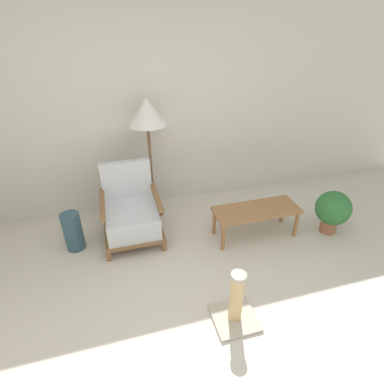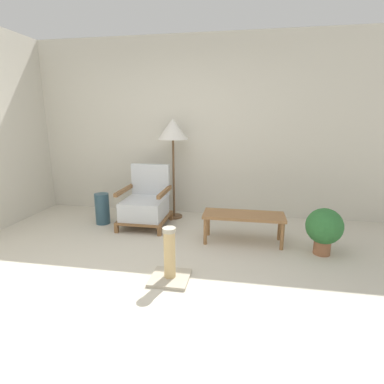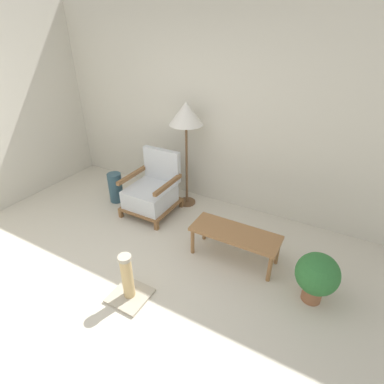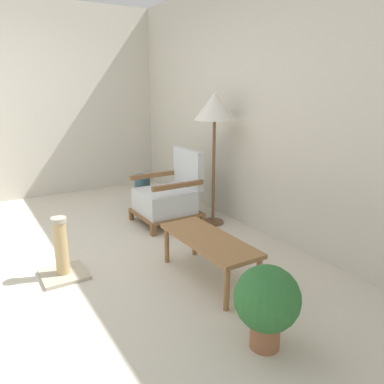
{
  "view_description": "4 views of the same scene",
  "coord_description": "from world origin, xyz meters",
  "px_view_note": "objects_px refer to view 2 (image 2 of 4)",
  "views": [
    {
      "loc": [
        -0.52,
        -1.26,
        2.24
      ],
      "look_at": [
        0.28,
        1.56,
        0.55
      ],
      "focal_mm": 28.0,
      "sensor_mm": 36.0,
      "label": 1
    },
    {
      "loc": [
        0.95,
        -2.26,
        1.52
      ],
      "look_at": [
        0.28,
        1.56,
        0.55
      ],
      "focal_mm": 28.0,
      "sensor_mm": 36.0,
      "label": 2
    },
    {
      "loc": [
        1.83,
        -1.24,
        2.38
      ],
      "look_at": [
        0.28,
        1.56,
        0.55
      ],
      "focal_mm": 28.0,
      "sensor_mm": 36.0,
      "label": 3
    },
    {
      "loc": [
        3.31,
        -0.32,
        1.56
      ],
      "look_at": [
        0.28,
        1.56,
        0.55
      ],
      "focal_mm": 35.0,
      "sensor_mm": 36.0,
      "label": 4
    }
  ],
  "objects_px": {
    "vase": "(102,209)",
    "scratching_post": "(170,262)",
    "coffee_table": "(244,218)",
    "potted_plant": "(324,228)",
    "floor_lamp": "(173,132)",
    "armchair": "(146,204)"
  },
  "relations": [
    {
      "from": "vase",
      "to": "scratching_post",
      "type": "distance_m",
      "value": 1.92
    },
    {
      "from": "coffee_table",
      "to": "potted_plant",
      "type": "xyz_separation_m",
      "value": [
        0.89,
        -0.18,
        -0.0
      ]
    },
    {
      "from": "coffee_table",
      "to": "vase",
      "type": "xyz_separation_m",
      "value": [
        -2.03,
        0.33,
        -0.1
      ]
    },
    {
      "from": "vase",
      "to": "scratching_post",
      "type": "xyz_separation_m",
      "value": [
        1.35,
        -1.36,
        -0.05
      ]
    },
    {
      "from": "vase",
      "to": "coffee_table",
      "type": "bearing_deg",
      "value": -9.27
    },
    {
      "from": "coffee_table",
      "to": "vase",
      "type": "bearing_deg",
      "value": 170.73
    },
    {
      "from": "floor_lamp",
      "to": "scratching_post",
      "type": "relative_size",
      "value": 2.85
    },
    {
      "from": "armchair",
      "to": "coffee_table",
      "type": "relative_size",
      "value": 0.86
    },
    {
      "from": "vase",
      "to": "potted_plant",
      "type": "bearing_deg",
      "value": -9.99
    },
    {
      "from": "floor_lamp",
      "to": "coffee_table",
      "type": "relative_size",
      "value": 1.52
    },
    {
      "from": "vase",
      "to": "potted_plant",
      "type": "relative_size",
      "value": 0.83
    },
    {
      "from": "floor_lamp",
      "to": "potted_plant",
      "type": "xyz_separation_m",
      "value": [
        1.96,
        -0.97,
        -0.99
      ]
    },
    {
      "from": "armchair",
      "to": "scratching_post",
      "type": "bearing_deg",
      "value": -63.21
    },
    {
      "from": "potted_plant",
      "to": "vase",
      "type": "bearing_deg",
      "value": 170.01
    },
    {
      "from": "scratching_post",
      "to": "armchair",
      "type": "bearing_deg",
      "value": 116.79
    },
    {
      "from": "floor_lamp",
      "to": "vase",
      "type": "distance_m",
      "value": 1.52
    },
    {
      "from": "floor_lamp",
      "to": "vase",
      "type": "bearing_deg",
      "value": -154.66
    },
    {
      "from": "coffee_table",
      "to": "potted_plant",
      "type": "bearing_deg",
      "value": -11.61
    },
    {
      "from": "armchair",
      "to": "floor_lamp",
      "type": "height_order",
      "value": "floor_lamp"
    },
    {
      "from": "floor_lamp",
      "to": "vase",
      "type": "height_order",
      "value": "floor_lamp"
    },
    {
      "from": "potted_plant",
      "to": "coffee_table",
      "type": "bearing_deg",
      "value": 168.39
    },
    {
      "from": "vase",
      "to": "scratching_post",
      "type": "height_order",
      "value": "scratching_post"
    }
  ]
}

